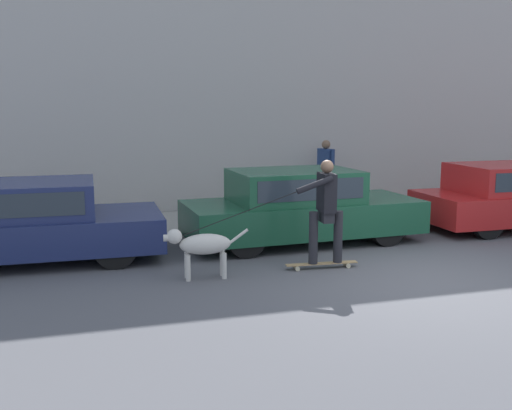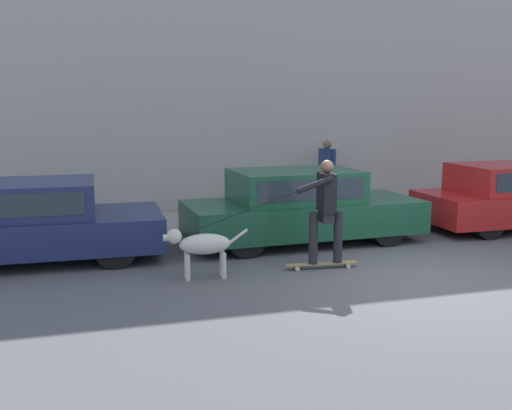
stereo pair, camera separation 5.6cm
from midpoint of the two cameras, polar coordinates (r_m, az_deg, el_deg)
The scene contains 8 objects.
ground_plane at distance 8.85m, azimuth 15.61°, elevation -7.04°, with size 36.00×36.00×0.00m, color #545459.
back_wall at distance 14.16m, azimuth 2.31°, elevation 10.89°, with size 32.00×0.30×5.61m.
sidewalk_curb at distance 13.14m, azimuth 4.12°, elevation -1.09°, with size 30.00×2.31×0.11m.
parked_car_0 at distance 10.14m, azimuth -21.16°, elevation -1.56°, with size 4.13×1.91×1.28m.
parked_car_1 at distance 10.79m, azimuth 4.09°, elevation -0.27°, with size 4.29×1.84×1.32m.
dog at distance 8.59m, azimuth -5.41°, elevation -3.81°, with size 1.23×0.35×0.75m.
skateboarder at distance 9.06m, azimuth 6.44°, elevation -0.24°, with size 2.81×0.57×1.66m.
pedestrian_with_bag at distance 13.84m, azimuth 6.48°, elevation 3.29°, with size 0.32×0.61×1.57m.
Camera 1 is at (-4.64, -7.13, 2.48)m, focal length 42.00 mm.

